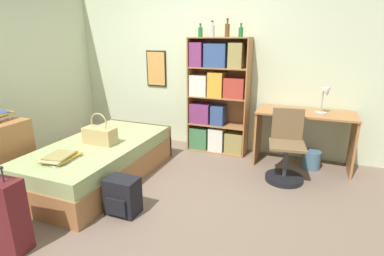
% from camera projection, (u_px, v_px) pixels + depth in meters
% --- Properties ---
extents(ground_plane, '(14.00, 14.00, 0.00)m').
position_uv_depth(ground_plane, '(152.00, 188.00, 3.60)').
color(ground_plane, '#756051').
extents(wall_back, '(10.00, 0.09, 2.60)m').
position_uv_depth(wall_back, '(202.00, 66.00, 4.74)').
color(wall_back, beige).
rests_on(wall_back, ground_plane).
extents(wall_left, '(0.06, 10.00, 2.60)m').
position_uv_depth(wall_left, '(2.00, 71.00, 4.00)').
color(wall_left, beige).
rests_on(wall_left, ground_plane).
extents(bed, '(1.05, 2.01, 0.48)m').
position_uv_depth(bed, '(101.00, 160.00, 3.81)').
color(bed, '#A36B3D').
rests_on(bed, ground_plane).
extents(handbag, '(0.40, 0.19, 0.39)m').
position_uv_depth(handbag, '(100.00, 135.00, 3.68)').
color(handbag, tan).
rests_on(handbag, bed).
extents(book_stack_on_bed, '(0.31, 0.40, 0.07)m').
position_uv_depth(book_stack_on_bed, '(60.00, 157.00, 3.20)').
color(book_stack_on_bed, silver).
rests_on(book_stack_on_bed, bed).
extents(suitcase, '(0.46, 0.22, 0.78)m').
position_uv_depth(suitcase, '(0.00, 215.00, 2.49)').
color(suitcase, '#5B191E').
rests_on(suitcase, ground_plane).
extents(dresser, '(0.58, 0.53, 0.81)m').
position_uv_depth(dresser, '(1.00, 154.00, 3.57)').
color(dresser, '#A36B3D').
rests_on(dresser, ground_plane).
extents(bookcase, '(0.91, 0.35, 1.74)m').
position_uv_depth(bookcase, '(216.00, 98.00, 4.55)').
color(bookcase, '#A36B3D').
rests_on(bookcase, ground_plane).
extents(bottle_green, '(0.07, 0.07, 0.19)m').
position_uv_depth(bottle_green, '(200.00, 32.00, 4.36)').
color(bottle_green, '#1E6B2D').
rests_on(bottle_green, bookcase).
extents(bottle_brown, '(0.08, 0.08, 0.22)m').
position_uv_depth(bottle_brown, '(212.00, 31.00, 4.28)').
color(bottle_brown, '#B7BCC1').
rests_on(bottle_brown, bookcase).
extents(bottle_clear, '(0.07, 0.07, 0.25)m').
position_uv_depth(bottle_clear, '(227.00, 30.00, 4.20)').
color(bottle_clear, brown).
rests_on(bottle_clear, bookcase).
extents(bottle_blue, '(0.06, 0.06, 0.18)m').
position_uv_depth(bottle_blue, '(241.00, 32.00, 4.14)').
color(bottle_blue, '#1E6B2D').
rests_on(bottle_blue, bookcase).
extents(desk, '(1.27, 0.57, 0.78)m').
position_uv_depth(desk, '(304.00, 128.00, 4.09)').
color(desk, '#A36B3D').
rests_on(desk, ground_plane).
extents(desk_lamp, '(0.21, 0.15, 0.41)m').
position_uv_depth(desk_lamp, '(326.00, 94.00, 3.85)').
color(desk_lamp, '#ADA89E').
rests_on(desk_lamp, desk).
extents(desk_chair, '(0.48, 0.48, 0.89)m').
position_uv_depth(desk_chair, '(285.00, 158.00, 3.75)').
color(desk_chair, black).
rests_on(desk_chair, ground_plane).
extents(backpack, '(0.33, 0.26, 0.39)m').
position_uv_depth(backpack, '(123.00, 196.00, 3.04)').
color(backpack, black).
rests_on(backpack, ground_plane).
extents(waste_bin, '(0.24, 0.24, 0.25)m').
position_uv_depth(waste_bin, '(311.00, 160.00, 4.11)').
color(waste_bin, slate).
rests_on(waste_bin, ground_plane).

